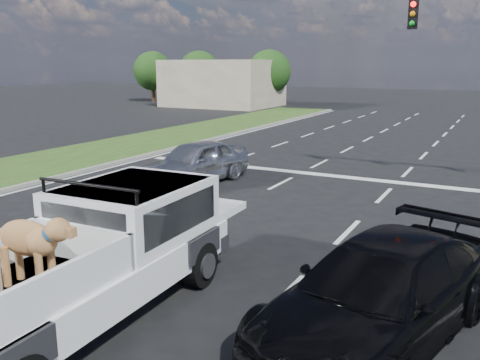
# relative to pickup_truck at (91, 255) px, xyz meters

# --- Properties ---
(ground) EXTENTS (160.00, 160.00, 0.00)m
(ground) POSITION_rel_pickup_truck_xyz_m (0.70, 2.03, -1.03)
(ground) COLOR black
(ground) RESTS_ON ground
(road_markings) EXTENTS (17.75, 60.00, 0.01)m
(road_markings) POSITION_rel_pickup_truck_xyz_m (0.70, 8.59, -1.02)
(road_markings) COLOR silver
(road_markings) RESTS_ON ground
(grass_median_left) EXTENTS (5.00, 60.00, 0.10)m
(grass_median_left) POSITION_rel_pickup_truck_xyz_m (-10.80, 8.03, -0.98)
(grass_median_left) COLOR #254314
(grass_median_left) RESTS_ON ground
(curb_left) EXTENTS (0.15, 60.00, 0.14)m
(curb_left) POSITION_rel_pickup_truck_xyz_m (-8.35, 8.03, -0.96)
(curb_left) COLOR gray
(curb_left) RESTS_ON ground
(building_left) EXTENTS (10.00, 8.00, 4.40)m
(building_left) POSITION_rel_pickup_truck_xyz_m (-19.30, 38.03, 1.17)
(building_left) COLOR beige
(building_left) RESTS_ON ground
(tree_far_a) EXTENTS (4.20, 4.20, 5.40)m
(tree_far_a) POSITION_rel_pickup_truck_xyz_m (-29.30, 40.03, 2.26)
(tree_far_a) COLOR #332114
(tree_far_a) RESTS_ON ground
(tree_far_b) EXTENTS (4.20, 4.20, 5.40)m
(tree_far_b) POSITION_rel_pickup_truck_xyz_m (-23.30, 40.03, 2.26)
(tree_far_b) COLOR #332114
(tree_far_b) RESTS_ON ground
(tree_far_c) EXTENTS (4.20, 4.20, 5.40)m
(tree_far_c) POSITION_rel_pickup_truck_xyz_m (-15.30, 40.03, 2.26)
(tree_far_c) COLOR #332114
(tree_far_c) RESTS_ON ground
(pickup_truck) EXTENTS (2.37, 5.95, 2.21)m
(pickup_truck) POSITION_rel_pickup_truck_xyz_m (0.00, 0.00, 0.00)
(pickup_truck) COLOR black
(pickup_truck) RESTS_ON ground
(silver_sedan) EXTENTS (2.46, 4.55, 1.47)m
(silver_sedan) POSITION_rel_pickup_truck_xyz_m (-3.69, 8.77, -0.29)
(silver_sedan) COLOR #B0B2B7
(silver_sedan) RESTS_ON ground
(black_coupe) EXTENTS (3.29, 5.43, 1.47)m
(black_coupe) POSITION_rel_pickup_truck_xyz_m (4.24, 1.39, -0.29)
(black_coupe) COLOR black
(black_coupe) RESTS_ON ground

